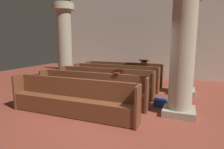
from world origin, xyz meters
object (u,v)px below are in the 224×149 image
at_px(pillar_far_side, 65,43).
at_px(pillar_aisle_rear, 183,43).
at_px(pew_row_4, 72,97).
at_px(lectern, 144,71).
at_px(pew_row_2, 105,81).
at_px(pew_row_3, 91,88).
at_px(pew_row_0, 123,73).
at_px(pillar_aisle_side, 185,43).
at_px(pew_row_1, 115,76).
at_px(hymn_book, 117,73).
at_px(kneeler_box_blue, 160,103).

xyz_separation_m(pillar_far_side, pillar_aisle_rear, (5.27, -2.29, -0.00)).
height_order(pew_row_4, lectern, lectern).
distance_m(pew_row_2, pew_row_3, 1.07).
bearing_deg(pew_row_3, pillar_aisle_rear, 1.85).
relative_size(pew_row_3, lectern, 3.38).
relative_size(pew_row_0, pew_row_3, 1.00).
relative_size(pew_row_2, pillar_far_side, 0.99).
bearing_deg(pillar_aisle_side, pew_row_3, -137.55).
distance_m(pew_row_1, lectern, 2.41).
distance_m(pew_row_2, pillar_aisle_side, 3.29).
xyz_separation_m(pew_row_1, pew_row_4, (0.00, -3.22, 0.00)).
relative_size(pew_row_4, lectern, 3.38).
relative_size(hymn_book, kneeler_box_blue, 0.54).
xyz_separation_m(pew_row_0, pillar_far_side, (-2.61, -0.85, 1.39)).
distance_m(pillar_aisle_rear, lectern, 4.99).
distance_m(pew_row_0, pillar_far_side, 3.07).
distance_m(pew_row_0, pew_row_2, 2.14).
bearing_deg(pillar_aisle_side, pew_row_4, -127.19).
height_order(pew_row_2, pew_row_3, same).
bearing_deg(pew_row_3, pew_row_1, 90.00).
xyz_separation_m(pew_row_4, pillar_far_side, (-2.61, 3.44, 1.39)).
xyz_separation_m(pew_row_1, pillar_far_side, (-2.61, 0.23, 1.39)).
distance_m(pillar_aisle_side, pillar_aisle_rear, 2.34).
bearing_deg(pillar_aisle_rear, pillar_aisle_side, 90.00).
xyz_separation_m(pillar_far_side, kneeler_box_blue, (4.70, -1.82, -1.80)).
xyz_separation_m(pew_row_0, pillar_aisle_side, (2.66, -0.79, 1.39)).
bearing_deg(pew_row_4, pillar_aisle_side, 52.81).
relative_size(pillar_aisle_side, pillar_far_side, 1.00).
height_order(pew_row_2, hymn_book, hymn_book).
height_order(pillar_aisle_side, hymn_book, pillar_aisle_side).
xyz_separation_m(pew_row_4, kneeler_box_blue, (2.10, 1.63, -0.41)).
bearing_deg(pew_row_0, pew_row_4, -90.00).
bearing_deg(pillar_aisle_rear, pew_row_2, 159.63).
bearing_deg(pew_row_2, kneeler_box_blue, -13.86).
xyz_separation_m(pew_row_0, pew_row_4, (0.00, -4.29, 0.00)).
distance_m(pew_row_1, kneeler_box_blue, 2.66).
relative_size(pew_row_2, kneeler_box_blue, 9.73).
bearing_deg(pew_row_3, lectern, 80.86).
bearing_deg(pew_row_0, pillar_far_side, -162.03).
bearing_deg(pillar_far_side, pew_row_2, -26.48).
bearing_deg(pillar_aisle_rear, pew_row_0, 130.32).
distance_m(pillar_aisle_side, lectern, 3.16).
xyz_separation_m(pew_row_3, pew_row_4, (0.00, -1.07, 0.00)).
relative_size(pew_row_1, pillar_aisle_side, 0.99).
height_order(pillar_aisle_side, kneeler_box_blue, pillar_aisle_side).
xyz_separation_m(pew_row_2, pillar_aisle_side, (2.66, 1.36, 1.39)).
bearing_deg(kneeler_box_blue, lectern, 109.51).
relative_size(pew_row_1, pew_row_4, 1.00).
distance_m(lectern, hymn_book, 4.30).
relative_size(pillar_aisle_rear, kneeler_box_blue, 9.80).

